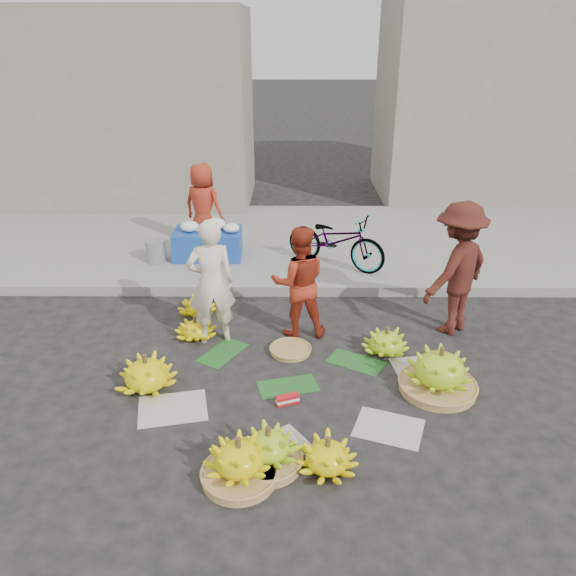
{
  "coord_description": "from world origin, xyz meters",
  "views": [
    {
      "loc": [
        -0.07,
        -5.35,
        3.6
      ],
      "look_at": [
        -0.11,
        0.88,
        0.7
      ],
      "focal_mm": 35.0,
      "sensor_mm": 36.0,
      "label": 1
    }
  ],
  "objects_px": {
    "banana_bunch_0": "(146,373)",
    "banana_bunch_4": "(439,371)",
    "flower_table": "(208,242)",
    "bicycle": "(336,240)",
    "vendor_cream": "(211,283)"
  },
  "relations": [
    {
      "from": "flower_table",
      "to": "bicycle",
      "type": "bearing_deg",
      "value": -11.75
    },
    {
      "from": "vendor_cream",
      "to": "flower_table",
      "type": "bearing_deg",
      "value": -94.46
    },
    {
      "from": "banana_bunch_0",
      "to": "banana_bunch_4",
      "type": "distance_m",
      "value": 3.17
    },
    {
      "from": "banana_bunch_0",
      "to": "vendor_cream",
      "type": "distance_m",
      "value": 1.35
    },
    {
      "from": "banana_bunch_0",
      "to": "banana_bunch_4",
      "type": "relative_size",
      "value": 0.91
    },
    {
      "from": "banana_bunch_0",
      "to": "banana_bunch_4",
      "type": "height_order",
      "value": "banana_bunch_4"
    },
    {
      "from": "bicycle",
      "to": "flower_table",
      "type": "bearing_deg",
      "value": 109.86
    },
    {
      "from": "vendor_cream",
      "to": "bicycle",
      "type": "distance_m",
      "value": 2.74
    },
    {
      "from": "banana_bunch_0",
      "to": "bicycle",
      "type": "bearing_deg",
      "value": 54.51
    },
    {
      "from": "vendor_cream",
      "to": "bicycle",
      "type": "relative_size",
      "value": 0.95
    },
    {
      "from": "banana_bunch_0",
      "to": "flower_table",
      "type": "distance_m",
      "value": 3.6
    },
    {
      "from": "flower_table",
      "to": "bicycle",
      "type": "relative_size",
      "value": 0.66
    },
    {
      "from": "bicycle",
      "to": "banana_bunch_0",
      "type": "bearing_deg",
      "value": 175.1
    },
    {
      "from": "bicycle",
      "to": "banana_bunch_4",
      "type": "bearing_deg",
      "value": -133.93
    },
    {
      "from": "vendor_cream",
      "to": "banana_bunch_4",
      "type": "bearing_deg",
      "value": 143.8
    }
  ]
}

